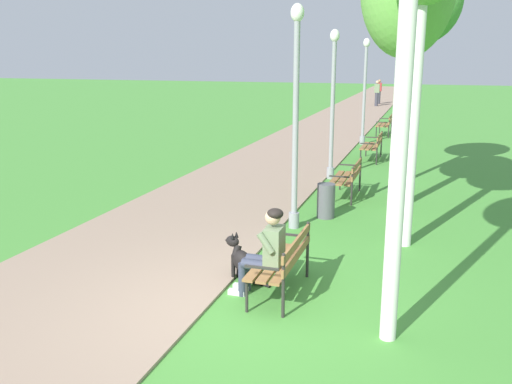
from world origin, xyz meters
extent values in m
plane|color=#478E38|center=(0.00, 0.00, 0.00)|extent=(120.00, 120.00, 0.00)
cube|color=gray|center=(-2.23, 24.00, 0.02)|extent=(3.70, 60.00, 0.04)
cube|color=olive|center=(0.16, 0.74, 0.45)|extent=(0.14, 1.50, 0.04)
cube|color=olive|center=(0.33, 0.74, 0.45)|extent=(0.14, 1.50, 0.04)
cube|color=olive|center=(0.51, 0.74, 0.45)|extent=(0.14, 1.50, 0.04)
cube|color=olive|center=(0.61, 0.74, 0.59)|extent=(0.04, 1.50, 0.11)
cube|color=olive|center=(0.61, 0.74, 0.77)|extent=(0.04, 1.50, 0.11)
cylinder|color=#2D2B28|center=(0.13, 1.43, 0.23)|extent=(0.04, 0.04, 0.45)
cylinder|color=#2D2B28|center=(0.61, 1.43, 0.43)|extent=(0.04, 0.04, 0.85)
cube|color=#2D2B28|center=(0.33, 1.43, 0.63)|extent=(0.45, 0.04, 0.03)
cylinder|color=#2D2B28|center=(0.13, 0.05, 0.23)|extent=(0.04, 0.04, 0.45)
cylinder|color=#2D2B28|center=(0.61, 0.05, 0.43)|extent=(0.04, 0.04, 0.85)
cube|color=#2D2B28|center=(0.33, 0.05, 0.63)|extent=(0.45, 0.04, 0.03)
cube|color=olive|center=(0.19, 6.36, 0.45)|extent=(0.14, 1.50, 0.04)
cube|color=olive|center=(0.37, 6.36, 0.45)|extent=(0.14, 1.50, 0.04)
cube|color=olive|center=(0.54, 6.36, 0.45)|extent=(0.14, 1.50, 0.04)
cube|color=olive|center=(0.65, 6.36, 0.59)|extent=(0.04, 1.50, 0.11)
cube|color=olive|center=(0.65, 6.36, 0.77)|extent=(0.04, 1.50, 0.11)
cylinder|color=#2D2B28|center=(0.17, 7.05, 0.23)|extent=(0.04, 0.04, 0.45)
cylinder|color=#2D2B28|center=(0.65, 7.05, 0.43)|extent=(0.04, 0.04, 0.85)
cube|color=#2D2B28|center=(0.37, 7.05, 0.63)|extent=(0.45, 0.04, 0.03)
cylinder|color=#2D2B28|center=(0.17, 5.67, 0.23)|extent=(0.04, 0.04, 0.45)
cylinder|color=#2D2B28|center=(0.65, 5.67, 0.43)|extent=(0.04, 0.04, 0.85)
cube|color=#2D2B28|center=(0.37, 5.67, 0.63)|extent=(0.45, 0.04, 0.03)
cube|color=olive|center=(0.24, 11.23, 0.45)|extent=(0.14, 1.50, 0.04)
cube|color=olive|center=(0.41, 11.23, 0.45)|extent=(0.14, 1.50, 0.04)
cube|color=olive|center=(0.59, 11.23, 0.45)|extent=(0.14, 1.50, 0.04)
cube|color=olive|center=(0.69, 11.23, 0.59)|extent=(0.04, 1.50, 0.11)
cube|color=olive|center=(0.69, 11.23, 0.77)|extent=(0.04, 1.50, 0.11)
cylinder|color=#2D2B28|center=(0.21, 11.92, 0.23)|extent=(0.04, 0.04, 0.45)
cylinder|color=#2D2B28|center=(0.69, 11.92, 0.43)|extent=(0.04, 0.04, 0.85)
cube|color=#2D2B28|center=(0.41, 11.92, 0.63)|extent=(0.45, 0.04, 0.03)
cylinder|color=#2D2B28|center=(0.21, 10.54, 0.23)|extent=(0.04, 0.04, 0.45)
cylinder|color=#2D2B28|center=(0.69, 10.54, 0.43)|extent=(0.04, 0.04, 0.85)
cube|color=#2D2B28|center=(0.41, 10.54, 0.63)|extent=(0.45, 0.04, 0.03)
cube|color=olive|center=(0.12, 16.95, 0.45)|extent=(0.14, 1.50, 0.04)
cube|color=olive|center=(0.30, 16.95, 0.45)|extent=(0.14, 1.50, 0.04)
cube|color=olive|center=(0.47, 16.95, 0.45)|extent=(0.14, 1.50, 0.04)
cube|color=olive|center=(0.58, 16.95, 0.59)|extent=(0.04, 1.50, 0.11)
cube|color=olive|center=(0.58, 16.95, 0.77)|extent=(0.04, 1.50, 0.11)
cylinder|color=#2D2B28|center=(0.10, 17.64, 0.23)|extent=(0.04, 0.04, 0.45)
cylinder|color=#2D2B28|center=(0.58, 17.64, 0.43)|extent=(0.04, 0.04, 0.85)
cube|color=#2D2B28|center=(0.30, 17.64, 0.63)|extent=(0.45, 0.04, 0.03)
cylinder|color=#2D2B28|center=(0.10, 16.26, 0.23)|extent=(0.04, 0.04, 0.45)
cylinder|color=#2D2B28|center=(0.58, 16.26, 0.43)|extent=(0.04, 0.04, 0.85)
cube|color=#2D2B28|center=(0.30, 16.26, 0.63)|extent=(0.45, 0.04, 0.03)
cylinder|color=#33384C|center=(0.12, 0.71, 0.47)|extent=(0.42, 0.14, 0.14)
cylinder|color=#33384C|center=(-0.09, 0.71, 0.24)|extent=(0.11, 0.11, 0.47)
cube|color=silver|center=(-0.17, 0.71, 0.04)|extent=(0.24, 0.09, 0.07)
cylinder|color=#33384C|center=(0.12, 0.51, 0.47)|extent=(0.42, 0.14, 0.14)
cylinder|color=#33384C|center=(-0.09, 0.51, 0.24)|extent=(0.11, 0.11, 0.47)
cube|color=silver|center=(-0.17, 0.51, 0.04)|extent=(0.24, 0.09, 0.07)
cube|color=#6B7F5B|center=(0.33, 0.61, 0.73)|extent=(0.22, 0.36, 0.52)
cylinder|color=#6B7F5B|center=(0.27, 0.81, 0.83)|extent=(0.25, 0.09, 0.30)
cylinder|color=#6B7F5B|center=(0.27, 0.41, 0.83)|extent=(0.25, 0.09, 0.30)
sphere|color=tan|center=(0.31, 0.61, 1.13)|extent=(0.21, 0.21, 0.21)
ellipsoid|color=black|center=(0.34, 0.61, 1.18)|extent=(0.22, 0.23, 0.14)
ellipsoid|color=black|center=(-0.12, 0.97, 0.16)|extent=(0.43, 0.38, 0.32)
ellipsoid|color=black|center=(-0.26, 1.02, 0.29)|extent=(0.54, 0.37, 0.48)
ellipsoid|color=black|center=(-0.21, 1.00, 0.32)|extent=(0.40, 0.30, 0.27)
cylinder|color=black|center=(-0.36, 1.12, 0.19)|extent=(0.06, 0.06, 0.38)
cylinder|color=black|center=(-0.40, 1.00, 0.19)|extent=(0.06, 0.06, 0.38)
cylinder|color=black|center=(-0.36, 1.05, 0.43)|extent=(0.16, 0.19, 0.19)
ellipsoid|color=black|center=(-0.44, 1.08, 0.56)|extent=(0.25, 0.21, 0.16)
cone|color=black|center=(-0.53, 1.11, 0.55)|extent=(0.12, 0.12, 0.09)
cone|color=black|center=(-0.39, 1.11, 0.66)|extent=(0.06, 0.06, 0.09)
cone|color=black|center=(-0.42, 1.02, 0.66)|extent=(0.06, 0.06, 0.09)
cylinder|color=black|center=(0.07, 0.90, 0.03)|extent=(0.28, 0.13, 0.04)
cylinder|color=gray|center=(-0.16, 3.72, 0.15)|extent=(0.20, 0.20, 0.30)
cylinder|color=gray|center=(-0.16, 3.72, 1.90)|extent=(0.11, 0.11, 3.81)
ellipsoid|color=silver|center=(-0.16, 3.72, 3.93)|extent=(0.24, 0.24, 0.32)
cylinder|color=gray|center=(-0.28, 8.24, 0.15)|extent=(0.20, 0.20, 0.30)
cylinder|color=gray|center=(-0.28, 8.24, 1.78)|extent=(0.11, 0.11, 3.57)
ellipsoid|color=silver|center=(-0.28, 8.24, 3.69)|extent=(0.24, 0.24, 0.32)
cylinder|color=gray|center=(-0.22, 14.40, 0.15)|extent=(0.20, 0.20, 0.30)
cylinder|color=gray|center=(-0.22, 14.40, 1.76)|extent=(0.11, 0.11, 3.52)
ellipsoid|color=silver|center=(-0.22, 14.40, 3.64)|extent=(0.24, 0.24, 0.32)
cylinder|color=silver|center=(1.91, -0.09, 2.24)|extent=(0.19, 0.19, 4.47)
cylinder|color=silver|center=(1.91, 3.34, 2.24)|extent=(0.22, 0.22, 4.48)
cylinder|color=silver|center=(1.58, 5.64, 1.84)|extent=(0.23, 0.23, 3.69)
cylinder|color=silver|center=(1.74, 8.79, 1.94)|extent=(0.14, 0.14, 3.89)
cylinder|color=#515156|center=(0.29, 4.58, 0.35)|extent=(0.36, 0.36, 0.70)
cylinder|color=#383842|center=(-1.33, 30.25, 0.44)|extent=(0.22, 0.22, 0.88)
cube|color=#6B7F5B|center=(-1.33, 30.25, 1.16)|extent=(0.32, 0.20, 0.56)
sphere|color=tan|center=(-1.33, 30.25, 1.55)|extent=(0.20, 0.20, 0.20)
cylinder|color=#383842|center=(-1.35, 31.91, 0.44)|extent=(0.22, 0.22, 0.88)
cube|color=maroon|center=(-1.35, 31.91, 1.16)|extent=(0.32, 0.20, 0.56)
sphere|color=#A37556|center=(-1.35, 31.91, 1.55)|extent=(0.20, 0.20, 0.20)
camera|label=1|loc=(2.24, -6.14, 3.21)|focal=38.84mm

